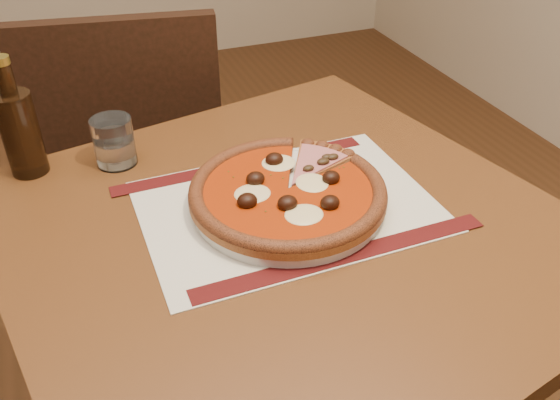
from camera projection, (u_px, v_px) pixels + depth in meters
The scene contains 8 objects.
table at pixel (285, 274), 0.95m from camera, with size 0.95×0.95×0.75m.
chair_far at pixel (135, 158), 1.50m from camera, with size 0.49×0.49×0.91m.
placemat at pixel (288, 206), 0.92m from camera, with size 0.45×0.32×0.00m, color beige.
plate at pixel (288, 201), 0.92m from camera, with size 0.29×0.29×0.02m, color white.
pizza at pixel (288, 191), 0.91m from camera, with size 0.30×0.30×0.04m.
ham_slice at pixel (315, 160), 0.99m from camera, with size 0.14×0.13×0.02m.
water_glass at pixel (114, 142), 1.01m from camera, with size 0.07×0.07×0.08m, color white.
bottle at pixel (20, 130), 0.96m from camera, with size 0.06×0.06×0.20m.
Camera 1 is at (0.56, -0.27, 1.29)m, focal length 38.00 mm.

